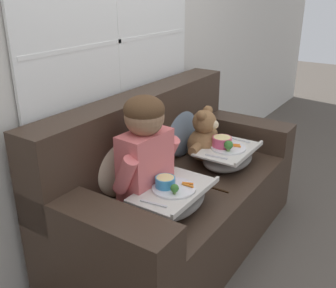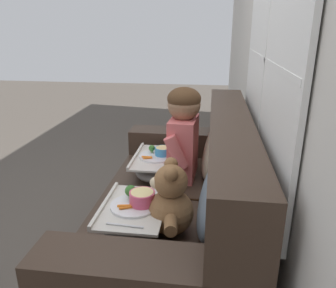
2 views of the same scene
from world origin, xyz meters
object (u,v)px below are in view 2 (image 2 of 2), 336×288
(lap_tray_teddy, at_px, (134,216))
(lap_tray_child, at_px, (156,164))
(throw_pillow_behind_child, at_px, (213,150))
(child_figure, at_px, (183,129))
(teddy_bear, at_px, (170,203))
(throw_pillow_behind_teddy, at_px, (213,198))
(couch, at_px, (182,216))

(lap_tray_teddy, bearing_deg, lap_tray_child, -179.92)
(throw_pillow_behind_child, relative_size, child_figure, 0.72)
(child_figure, xyz_separation_m, lap_tray_child, (-0.00, -0.18, -0.26))
(throw_pillow_behind_child, bearing_deg, child_figure, -90.02)
(teddy_bear, bearing_deg, throw_pillow_behind_teddy, 90.18)
(lap_tray_child, xyz_separation_m, lap_tray_teddy, (0.65, 0.00, 0.00))
(throw_pillow_behind_teddy, xyz_separation_m, child_figure, (-0.65, -0.20, 0.13))
(child_figure, bearing_deg, couch, 5.08)
(couch, distance_m, throw_pillow_behind_child, 0.48)
(lap_tray_child, bearing_deg, couch, 32.58)
(throw_pillow_behind_child, height_order, throw_pillow_behind_teddy, throw_pillow_behind_child)
(child_figure, bearing_deg, lap_tray_teddy, -15.40)
(teddy_bear, bearing_deg, lap_tray_teddy, -90.73)
(teddy_bear, bearing_deg, throw_pillow_behind_child, 162.94)
(throw_pillow_behind_teddy, bearing_deg, child_figure, -163.25)
(teddy_bear, height_order, lap_tray_teddy, teddy_bear)
(throw_pillow_behind_child, relative_size, teddy_bear, 1.09)
(throw_pillow_behind_teddy, relative_size, lap_tray_child, 0.91)
(couch, height_order, lap_tray_teddy, couch)
(throw_pillow_behind_child, height_order, child_figure, child_figure)
(couch, relative_size, throw_pillow_behind_teddy, 4.11)
(couch, xyz_separation_m, teddy_bear, (0.33, -0.03, 0.27))
(couch, xyz_separation_m, throw_pillow_behind_teddy, (0.33, 0.17, 0.31))
(teddy_bear, relative_size, lap_tray_teddy, 0.92)
(throw_pillow_behind_teddy, relative_size, child_figure, 0.71)
(lap_tray_child, bearing_deg, teddy_bear, 15.07)
(couch, bearing_deg, teddy_bear, -5.77)
(lap_tray_child, height_order, lap_tray_teddy, lap_tray_teddy)
(child_figure, bearing_deg, lap_tray_child, -90.31)
(throw_pillow_behind_child, bearing_deg, lap_tray_child, -90.16)
(lap_tray_child, distance_m, lap_tray_teddy, 0.65)
(teddy_bear, xyz_separation_m, lap_tray_child, (-0.66, -0.18, -0.09))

